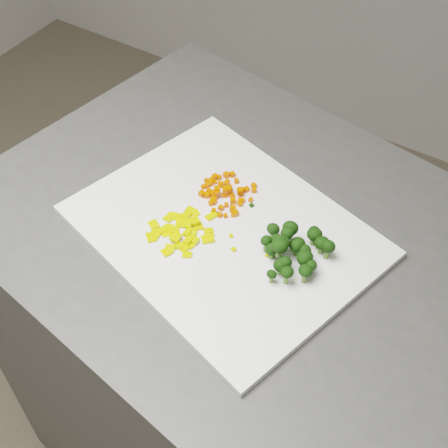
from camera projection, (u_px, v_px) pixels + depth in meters
The scene contains 139 objects.
counter_block at pixel (252, 380), 1.28m from camera, with size 0.91×0.63×0.90m, color #424240.
cutting_board at pixel (224, 231), 0.94m from camera, with size 0.43×0.33×0.01m, color white.
carrot_pile at pixel (228, 189), 0.98m from camera, with size 0.09×0.09×0.03m, color #E54A02, non-canonical shape.
pepper_pile at pixel (186, 229), 0.93m from camera, with size 0.11×0.11×0.02m, color yellow, non-canonical shape.
broccoli_pile at pixel (288, 243), 0.88m from camera, with size 0.11×0.11×0.05m, color black, non-canonical shape.
carrot_cube_0 at pixel (217, 190), 0.97m from camera, with size 0.01×0.01×0.01m, color #E54A02.
carrot_cube_1 at pixel (241, 191), 0.99m from camera, with size 0.01×0.01×0.01m, color #E54A02.
carrot_cube_2 at pixel (233, 215), 0.95m from camera, with size 0.01×0.01×0.01m, color #E54A02.
carrot_cube_3 at pixel (228, 188), 0.99m from camera, with size 0.01×0.01×0.01m, color #E54A02.
carrot_cube_4 at pixel (213, 211), 0.96m from camera, with size 0.01×0.01×0.01m, color #E54A02.
carrot_cube_5 at pixel (213, 194), 0.98m from camera, with size 0.01×0.01×0.01m, color #E54A02.
carrot_cube_6 at pixel (228, 188), 0.98m from camera, with size 0.01×0.01×0.01m, color #E54A02.
carrot_cube_7 at pixel (211, 203), 0.97m from camera, with size 0.01×0.01×0.01m, color #E54A02.
carrot_cube_8 at pixel (233, 201), 0.97m from camera, with size 0.01×0.01×0.01m, color #E54A02.
carrot_cube_9 at pixel (239, 204), 0.97m from camera, with size 0.01×0.01×0.01m, color #E54A02.
carrot_cube_10 at pixel (236, 181), 1.00m from camera, with size 0.01×0.01×0.01m, color #E54A02.
carrot_cube_11 at pixel (221, 185), 0.99m from camera, with size 0.01×0.01×0.01m, color #E54A02.
carrot_cube_12 at pixel (230, 189), 0.99m from camera, with size 0.01×0.01×0.01m, color #E54A02.
carrot_cube_13 at pixel (207, 185), 0.99m from camera, with size 0.01×0.01×0.01m, color #E54A02.
carrot_cube_14 at pixel (225, 191), 0.99m from camera, with size 0.01×0.01×0.01m, color #E54A02.
carrot_cube_15 at pixel (227, 182), 0.99m from camera, with size 0.01×0.01×0.01m, color #E54A02.
carrot_cube_16 at pixel (241, 192), 0.98m from camera, with size 0.01×0.01×0.01m, color #E54A02.
carrot_cube_17 at pixel (242, 201), 0.97m from camera, with size 0.01×0.01×0.01m, color #E54A02.
carrot_cube_18 at pixel (202, 194), 0.98m from camera, with size 0.01×0.01×0.01m, color #E54A02.
carrot_cube_19 at pixel (240, 201), 0.97m from camera, with size 0.01×0.01×0.01m, color #E54A02.
carrot_cube_20 at pixel (215, 198), 0.98m from camera, with size 0.01×0.01×0.01m, color #E54A02.
carrot_cube_21 at pixel (214, 193), 0.98m from camera, with size 0.01×0.01×0.01m, color #E54A02.
carrot_cube_22 at pixel (254, 190), 0.99m from camera, with size 0.01×0.01×0.01m, color #E54A02.
carrot_cube_23 at pixel (220, 215), 0.95m from camera, with size 0.01×0.01×0.01m, color #E54A02.
carrot_cube_24 at pixel (214, 202), 0.97m from camera, with size 0.01×0.01×0.01m, color #E54A02.
carrot_cube_25 at pixel (229, 189), 0.98m from camera, with size 0.01×0.01×0.01m, color #E54A02.
carrot_cube_26 at pixel (210, 182), 1.00m from camera, with size 0.01×0.01×0.01m, color #E54A02.
carrot_cube_27 at pixel (225, 189), 0.98m from camera, with size 0.01×0.01×0.01m, color #E54A02.
carrot_cube_28 at pixel (225, 216), 0.95m from camera, with size 0.01×0.01×0.01m, color #E54A02.
carrot_cube_29 at pixel (210, 184), 1.00m from camera, with size 0.01×0.01×0.01m, color #E54A02.
carrot_cube_30 at pixel (217, 193), 0.97m from camera, with size 0.01×0.01×0.01m, color #E54A02.
carrot_cube_31 at pixel (221, 208), 0.96m from camera, with size 0.01×0.01×0.01m, color #E54A02.
carrot_cube_32 at pixel (232, 174), 1.01m from camera, with size 0.01×0.01×0.01m, color #E54A02.
carrot_cube_33 at pixel (215, 177), 1.01m from camera, with size 0.01×0.01×0.01m, color #E54A02.
carrot_cube_34 at pixel (230, 187), 0.98m from camera, with size 0.01×0.01×0.01m, color #E54A02.
carrot_cube_35 at pixel (232, 195), 0.98m from camera, with size 0.01×0.01×0.01m, color #E54A02.
carrot_cube_36 at pixel (223, 195), 0.98m from camera, with size 0.01×0.01×0.01m, color #E54A02.
carrot_cube_37 at pixel (226, 175), 1.01m from camera, with size 0.01×0.01×0.01m, color #E54A02.
carrot_cube_38 at pixel (227, 189), 0.98m from camera, with size 0.01×0.01×0.01m, color #E54A02.
carrot_cube_39 at pixel (214, 211), 0.96m from camera, with size 0.01×0.01×0.01m, color #E54A02.
carrot_cube_40 at pixel (254, 186), 0.99m from camera, with size 0.01×0.01×0.01m, color #E54A02.
carrot_cube_41 at pixel (228, 190), 0.99m from camera, with size 0.01×0.01×0.01m, color #E54A02.
carrot_cube_42 at pixel (240, 204), 0.97m from camera, with size 0.01×0.01×0.01m, color #E54A02.
carrot_cube_43 at pixel (209, 191), 0.99m from camera, with size 0.01×0.01×0.01m, color #E54A02.
carrot_cube_44 at pixel (206, 180), 1.00m from camera, with size 0.01×0.01×0.01m, color #E54A02.
carrot_cube_45 at pixel (203, 187), 0.99m from camera, with size 0.01×0.01×0.01m, color #E54A02.
carrot_cube_46 at pixel (211, 182), 1.00m from camera, with size 0.01×0.01×0.01m, color #E54A02.
carrot_cube_47 at pixel (215, 182), 1.00m from camera, with size 0.01×0.01×0.01m, color #E54A02.
carrot_cube_48 at pixel (219, 177), 1.01m from camera, with size 0.01×0.01×0.01m, color #E54A02.
carrot_cube_49 at pixel (207, 195), 0.98m from camera, with size 0.01×0.01×0.01m, color #E54A02.
carrot_cube_50 at pixel (246, 189), 0.99m from camera, with size 0.01×0.01×0.01m, color #E54A02.
carrot_cube_51 at pixel (251, 200), 0.97m from camera, with size 0.01×0.01×0.01m, color #E54A02.
carrot_cube_52 at pixel (213, 201), 0.97m from camera, with size 0.01×0.01×0.01m, color #E54A02.
carrot_cube_53 at pixel (203, 195), 0.98m from camera, with size 0.01×0.01×0.01m, color #E54A02.
carrot_cube_54 at pixel (226, 184), 0.99m from camera, with size 0.01×0.01×0.01m, color #E54A02.
carrot_cube_55 at pixel (228, 194), 0.98m from camera, with size 0.01×0.01×0.01m, color #E54A02.
carrot_cube_56 at pixel (240, 191), 0.98m from camera, with size 0.01×0.01×0.01m, color #E54A02.
carrot_cube_57 at pixel (225, 190), 0.98m from camera, with size 0.01×0.01×0.01m, color #E54A02.
carrot_cube_58 at pixel (233, 209), 0.96m from camera, with size 0.01×0.01×0.01m, color #E54A02.
carrot_cube_59 at pixel (227, 189), 0.98m from camera, with size 0.01×0.01×0.01m, color #E54A02.
carrot_cube_60 at pixel (235, 213), 0.95m from camera, with size 0.01×0.01×0.01m, color #E54A02.
carrot_cube_61 at pixel (226, 205), 0.97m from camera, with size 0.01×0.01×0.01m, color #E54A02.
carrot_cube_62 at pixel (212, 180), 1.00m from camera, with size 0.01×0.01×0.01m, color #E54A02.
pepper_chunk_0 at pixel (180, 224), 0.94m from camera, with size 0.01×0.01×0.00m, color yellow.
pepper_chunk_1 at pixel (174, 230), 0.93m from camera, with size 0.01×0.01×0.00m, color yellow.
pepper_chunk_2 at pixel (180, 219), 0.95m from camera, with size 0.02×0.01×0.00m, color yellow.
pepper_chunk_3 at pixel (155, 234), 0.93m from camera, with size 0.02×0.01×0.00m, color yellow.
pepper_chunk_4 at pixel (170, 248), 0.91m from camera, with size 0.01×0.01×0.00m, color yellow.
pepper_chunk_5 at pixel (211, 216), 0.95m from camera, with size 0.02×0.01×0.00m, color yellow.
pepper_chunk_6 at pixel (186, 222), 0.94m from camera, with size 0.02×0.01×0.00m, color yellow.
pepper_chunk_7 at pixel (185, 216), 0.95m from camera, with size 0.01×0.02×0.00m, color yellow.
pepper_chunk_8 at pixel (195, 221), 0.94m from camera, with size 0.02×0.01×0.00m, color yellow.
pepper_chunk_9 at pixel (188, 223), 0.94m from camera, with size 0.02×0.01×0.00m, color yellow.
pepper_chunk_10 at pixel (151, 237), 0.92m from camera, with size 0.02×0.01×0.00m, color yellow.
pepper_chunk_11 at pixel (208, 239), 0.92m from camera, with size 0.02×0.02×0.00m, color yellow.
pepper_chunk_12 at pixel (190, 210), 0.96m from camera, with size 0.01×0.01×0.00m, color yellow.
pepper_chunk_13 at pixel (176, 237), 0.92m from camera, with size 0.02×0.01×0.00m, color yellow.
pepper_chunk_14 at pixel (198, 227), 0.94m from camera, with size 0.01×0.01×0.00m, color yellow.
pepper_chunk_15 at pixel (195, 213), 0.96m from camera, with size 0.01×0.01×0.00m, color yellow.
pepper_chunk_16 at pixel (181, 246), 0.91m from camera, with size 0.01×0.02×0.00m, color yellow.
pepper_chunk_17 at pixel (188, 231), 0.93m from camera, with size 0.02×0.01×0.00m, color yellow.
pepper_chunk_18 at pixel (172, 233), 0.93m from camera, with size 0.01×0.01×0.00m, color yellow.
pepper_chunk_19 at pixel (157, 232), 0.93m from camera, with size 0.01×0.01×0.00m, color yellow.
pepper_chunk_20 at pixel (169, 218), 0.95m from camera, with size 0.01×0.01×0.00m, color yellow.
pepper_chunk_21 at pixel (165, 233), 0.93m from camera, with size 0.02×0.01×0.00m, color yellow.
pepper_chunk_22 at pixel (190, 233), 0.93m from camera, with size 0.02×0.01×0.00m, color yellow.
pepper_chunk_23 at pixel (166, 252), 0.91m from camera, with size 0.02×0.01×0.00m, color yellow.
pepper_chunk_24 at pixel (191, 234), 0.93m from camera, with size 0.01×0.02×0.00m, color yellow.
pepper_chunk_25 at pixel (188, 240), 0.91m from camera, with size 0.01×0.01×0.00m, color yellow.
pepper_chunk_26 at pixel (154, 225), 0.94m from camera, with size 0.01×0.02×0.00m, color yellow.
pepper_chunk_27 at pixel (194, 239), 0.92m from camera, with size 0.01×0.02×0.00m, color yellow.
pepper_chunk_28 at pixel (173, 216), 0.95m from camera, with size 0.02×0.01×0.00m, color yellow.
pepper_chunk_29 at pixel (175, 239), 0.92m from camera, with size 0.01×0.01×0.00m, color yellow.
pepper_chunk_30 at pixel (184, 249), 0.91m from camera, with size 0.01×0.01×0.00m, color yellow.
pepper_chunk_31 at pixel (190, 244), 0.91m from camera, with size 0.02×0.01×0.00m, color yellow.
pepper_chunk_32 at pixel (163, 230), 0.93m from camera, with size 0.01×0.02×0.00m, color yellow.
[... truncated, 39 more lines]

